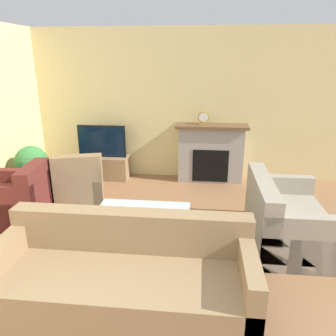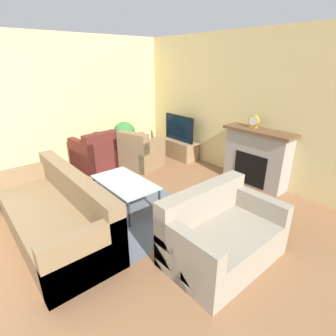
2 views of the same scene
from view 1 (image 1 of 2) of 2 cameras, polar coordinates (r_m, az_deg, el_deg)
name	(u,v)px [view 1 (image 1 of 2)]	position (r m, az deg, el deg)	size (l,w,h in m)	color
wall_back	(165,105)	(6.11, -0.56, 10.86)	(7.81, 0.06, 2.70)	beige
area_rug	(142,246)	(4.13, -4.49, -13.36)	(2.32, 1.82, 0.00)	slate
fireplace	(211,152)	(6.03, 7.43, 2.85)	(1.28, 0.42, 1.05)	#9E9993
tv_stand	(104,167)	(6.32, -11.15, 0.14)	(0.95, 0.39, 0.42)	#997A56
tv	(102,141)	(6.17, -11.45, 4.59)	(0.89, 0.06, 0.59)	black
couch_sectional	(125,279)	(3.15, -7.50, -18.62)	(2.30, 0.90, 0.82)	#8C704C
couch_loveseat	(284,221)	(4.31, 19.61, -8.61)	(0.88, 1.34, 0.82)	#9E937F
armchair_by_window	(17,201)	(5.01, -24.75, -5.25)	(0.87, 0.83, 0.82)	#5B231E
armchair_accent	(80,183)	(5.38, -15.13, -2.46)	(0.90, 0.93, 0.82)	#8C704C
coffee_table	(143,214)	(4.00, -4.44, -7.99)	(1.12, 0.62, 0.44)	#333338
potted_plant	(32,164)	(5.73, -22.64, 0.67)	(0.52, 0.52, 0.85)	#47474C
mantel_clock	(203,118)	(5.89, 6.20, 8.69)	(0.19, 0.07, 0.22)	#B79338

